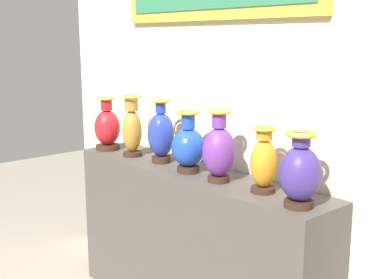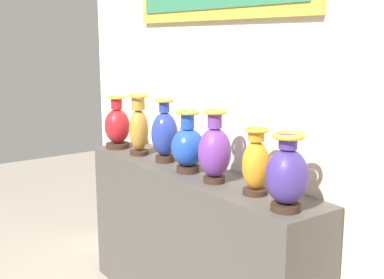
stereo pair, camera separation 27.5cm
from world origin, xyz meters
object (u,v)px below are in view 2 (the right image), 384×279
object	(u,v)px
vase_crimson	(117,126)
vase_violet	(214,151)
vase_sapphire	(188,146)
vase_ochre	(139,127)
vase_indigo	(287,175)
vase_amber	(256,164)
vase_cobalt	(165,134)

from	to	relation	value
vase_crimson	vase_violet	bearing A→B (deg)	1.11
vase_sapphire	vase_crimson	bearing A→B (deg)	-178.22
vase_ochre	vase_indigo	size ratio (longest dim) A/B	1.13
vase_crimson	vase_amber	size ratio (longest dim) A/B	1.10
vase_ochre	vase_amber	distance (m)	1.04
vase_amber	vase_indigo	world-z (taller)	vase_indigo
vase_sapphire	vase_amber	size ratio (longest dim) A/B	1.08
vase_cobalt	vase_amber	bearing A→B (deg)	0.27
vase_amber	vase_sapphire	bearing A→B (deg)	-176.89
vase_crimson	vase_ochre	xyz separation A→B (m)	(0.26, 0.02, 0.03)
vase_crimson	vase_cobalt	distance (m)	0.52
vase_crimson	vase_violet	world-z (taller)	vase_violet
vase_ochre	vase_amber	size ratio (longest dim) A/B	1.20
vase_violet	vase_indigo	xyz separation A→B (m)	(0.52, -0.02, -0.01)
vase_ochre	vase_sapphire	xyz separation A→B (m)	(0.53, 0.01, -0.03)
vase_violet	vase_cobalt	bearing A→B (deg)	176.81
vase_sapphire	vase_amber	xyz separation A→B (m)	(0.51, 0.03, 0.00)
vase_indigo	vase_cobalt	bearing A→B (deg)	177.47
vase_amber	vase_indigo	size ratio (longest dim) A/B	0.94
vase_ochre	vase_indigo	bearing A→B (deg)	-0.60
vase_cobalt	vase_amber	xyz separation A→B (m)	(0.79, 0.00, -0.02)
vase_cobalt	vase_sapphire	xyz separation A→B (m)	(0.27, -0.02, -0.02)
vase_amber	vase_ochre	bearing A→B (deg)	-178.02
vase_sapphire	vase_amber	bearing A→B (deg)	3.11
vase_crimson	vase_sapphire	bearing A→B (deg)	1.78
vase_amber	vase_violet	bearing A→B (deg)	-173.16
vase_sapphire	vase_indigo	world-z (taller)	vase_sapphire
vase_crimson	vase_sapphire	xyz separation A→B (m)	(0.79, 0.02, -0.00)
vase_violet	vase_amber	xyz separation A→B (m)	(0.27, 0.03, -0.02)
vase_ochre	vase_cobalt	distance (m)	0.26
vase_ochre	vase_crimson	bearing A→B (deg)	-176.41
vase_sapphire	vase_ochre	bearing A→B (deg)	-179.12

